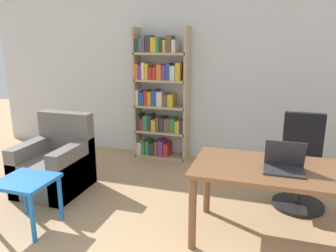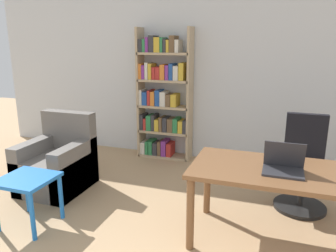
# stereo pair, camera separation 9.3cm
# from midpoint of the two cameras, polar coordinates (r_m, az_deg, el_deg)

# --- Properties ---
(wall_back) EXTENTS (8.00, 0.06, 2.70)m
(wall_back) POSITION_cam_midpoint_polar(r_m,az_deg,el_deg) (5.00, 10.73, 9.01)
(wall_back) COLOR silver
(wall_back) RESTS_ON ground_plane
(desk) EXTENTS (1.79, 0.81, 0.72)m
(desk) POSITION_cam_midpoint_polar(r_m,az_deg,el_deg) (3.10, 21.97, -8.83)
(desk) COLOR brown
(desk) RESTS_ON ground_plane
(laptop) EXTENTS (0.34, 0.26, 0.26)m
(laptop) POSITION_cam_midpoint_polar(r_m,az_deg,el_deg) (3.00, 20.31, -6.47)
(laptop) COLOR #2D2D33
(laptop) RESTS_ON desk
(office_chair) EXTENTS (0.56, 0.56, 1.04)m
(office_chair) POSITION_cam_midpoint_polar(r_m,az_deg,el_deg) (3.96, 23.07, -6.88)
(office_chair) COLOR black
(office_chair) RESTS_ON ground_plane
(side_table_blue) EXTENTS (0.51, 0.49, 0.52)m
(side_table_blue) POSITION_cam_midpoint_polar(r_m,az_deg,el_deg) (3.55, -22.57, -9.66)
(side_table_blue) COLOR blue
(side_table_blue) RESTS_ON ground_plane
(armchair) EXTENTS (0.72, 0.80, 0.94)m
(armchair) POSITION_cam_midpoint_polar(r_m,az_deg,el_deg) (4.34, -18.05, -6.46)
(armchair) COLOR #66605B
(armchair) RESTS_ON ground_plane
(bookshelf) EXTENTS (0.84, 0.28, 2.02)m
(bookshelf) POSITION_cam_midpoint_polar(r_m,az_deg,el_deg) (5.10, -0.45, 4.88)
(bookshelf) COLOR tan
(bookshelf) RESTS_ON ground_plane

